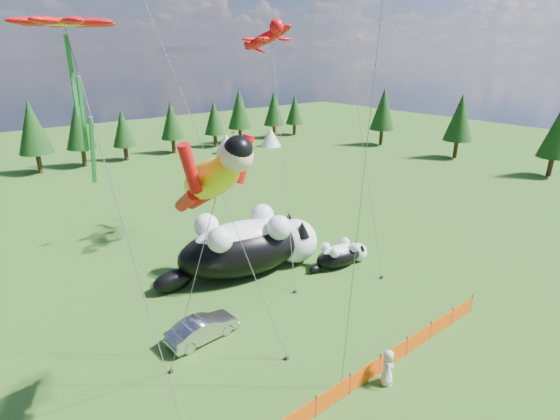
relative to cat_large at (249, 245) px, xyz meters
The scene contains 13 objects.
ground 9.86m from the cat_large, 114.69° to the right, with size 160.00×160.00×0.00m, color #123B0A.
safety_fence 12.54m from the cat_large, 108.91° to the right, with size 22.06×0.06×1.10m.
tree_line 36.50m from the cat_large, 96.36° to the left, with size 90.00×4.00×8.00m, color black, non-canonical shape.
festival_tents 31.99m from the cat_large, 77.43° to the left, with size 50.00×3.20×2.80m, color white, non-canonical shape.
cat_large is the anchor object (origin of this frame).
cat_small 6.43m from the cat_large, 30.28° to the right, with size 4.75×2.18×1.72m.
car 7.61m from the cat_large, 143.56° to the right, with size 1.31×3.77×1.24m, color #BCBCC1.
spectator_e 12.50m from the cat_large, 95.92° to the right, with size 0.84×0.55×1.72m, color silver.
superhero_kite 14.20m from the cat_large, 130.39° to the right, with size 4.00×5.50×11.99m.
gecko_kite 14.28m from the cat_large, 40.58° to the left, with size 6.49×11.56×17.23m.
flower_kite 18.28m from the cat_large, 146.55° to the right, with size 3.73×5.42×14.99m.
diamond_kite_a 15.84m from the cat_large, 154.79° to the right, with size 3.94×5.85×17.73m.
diamond_kite_c 17.10m from the cat_large, 98.26° to the right, with size 2.04×1.03×16.72m.
Camera 1 is at (-10.70, -12.76, 13.95)m, focal length 28.00 mm.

